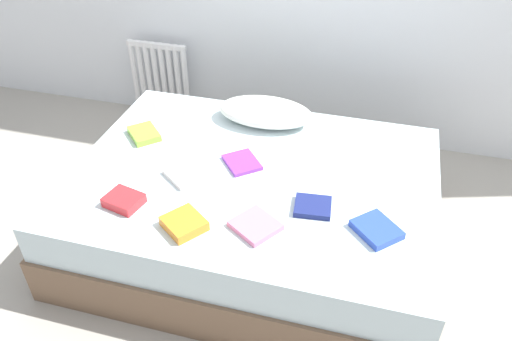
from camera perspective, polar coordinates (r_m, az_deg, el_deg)
The scene contains 12 objects.
ground_plane at distance 3.04m, azimuth -0.25°, elevation -7.83°, with size 8.00×8.00×0.00m, color #9E998E.
bed at distance 2.87m, azimuth -0.27°, elevation -4.31°, with size 2.00×1.50×0.50m.
radiator at distance 4.09m, azimuth -10.94°, elevation 10.72°, with size 0.48×0.04×0.52m.
pillow at distance 3.12m, azimuth 1.07°, elevation 6.71°, with size 0.59×0.33×0.14m, color white.
textbook_pink at distance 2.37m, azimuth -0.07°, elevation -6.29°, with size 0.20×0.19×0.03m, color pink.
textbook_navy at distance 2.49m, azimuth 6.50°, elevation -4.10°, with size 0.18×0.16×0.03m, color navy.
textbook_white at distance 2.71m, azimuth -8.04°, elevation -0.41°, with size 0.20×0.18×0.03m, color white.
textbook_lime at distance 3.07m, azimuth -12.66°, elevation 4.11°, with size 0.20×0.15×0.04m, color #8CC638.
textbook_purple at distance 2.77m, azimuth -1.62°, elevation 0.93°, with size 0.20×0.17×0.02m, color purple.
textbook_red at distance 2.58m, azimuth -14.85°, elevation -3.31°, with size 0.17×0.14×0.05m, color red.
textbook_orange at distance 2.39m, azimuth -8.22°, elevation -6.01°, with size 0.17×0.18×0.05m, color orange.
textbook_blue at distance 2.41m, azimuth 13.59°, elevation -6.56°, with size 0.20×0.17×0.04m, color #2847B7.
Camera 1 is at (0.59, -2.09, 2.13)m, focal length 35.04 mm.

